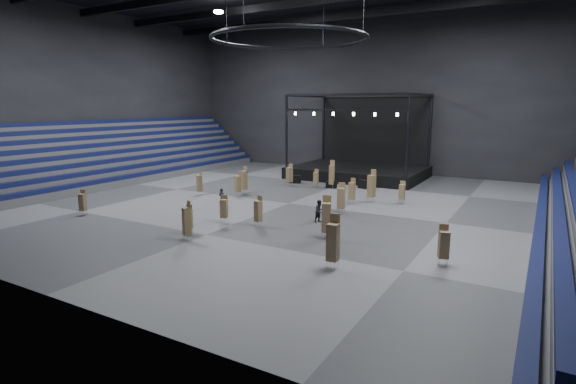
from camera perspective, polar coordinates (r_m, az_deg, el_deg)
The scene contains 30 objects.
floor at distance 37.11m, azimuth 0.15°, elevation -1.45°, with size 50.00×50.00×0.00m, color #555457.
wall_back at distance 55.44m, azimuth 11.27°, elevation 11.84°, with size 50.00×0.20×18.00m, color black.
wall_front at distance 20.84m, azimuth -30.70°, elevation 12.19°, with size 50.00×0.20×18.00m, color black.
wall_left at distance 53.29m, azimuth -24.34°, elevation 11.13°, with size 0.20×42.00×18.00m, color black.
bleachers_left at distance 52.01m, azimuth -22.37°, elevation 3.26°, with size 7.20×40.00×6.40m.
stage at distance 51.38m, azimuth 9.22°, elevation 3.55°, with size 14.00×10.00×9.20m.
truss_ring at distance 36.56m, azimuth 0.17°, elevation 18.86°, with size 12.30×12.30×5.15m.
flight_case_left at distance 46.67m, azimuth 0.88°, elevation 1.65°, with size 1.24×0.62×0.83m, color black.
flight_case_mid at distance 44.04m, azimuth 5.54°, elevation 0.94°, with size 1.02×0.51×0.68m, color black.
flight_case_right at distance 44.24m, azimuth 9.74°, elevation 0.97°, with size 1.24×0.62×0.83m, color black.
chair_stack_0 at distance 44.83m, azimuth 0.19°, elevation 2.27°, with size 0.66×0.66×2.23m.
chair_stack_1 at distance 31.11m, azimuth -8.13°, elevation -2.03°, with size 0.60×0.60×1.96m.
chair_stack_2 at distance 30.02m, azimuth -3.79°, elevation -2.36°, with size 0.49×0.49×2.08m.
chair_stack_3 at distance 27.21m, azimuth 4.91°, elevation -3.14°, with size 0.69×0.69×2.66m.
chair_stack_4 at distance 41.17m, azimuth -5.59°, elevation 1.56°, with size 0.56×0.56×2.51m.
chair_stack_5 at distance 27.47m, azimuth -12.72°, elevation -3.55°, with size 0.57×0.57×2.44m.
chair_stack_6 at distance 37.96m, azimuth 14.28°, elevation 0.06°, with size 0.48×0.48×1.89m.
chair_stack_7 at distance 33.42m, azimuth 6.76°, elevation -0.73°, with size 0.63×0.63×2.37m.
chair_stack_8 at distance 40.05m, azimuth -6.38°, elevation 1.07°, with size 0.57×0.57×2.19m.
chair_stack_9 at distance 43.79m, azimuth 5.58°, elevation 2.27°, with size 0.56×0.56×2.74m.
chair_stack_10 at distance 24.05m, azimuth 19.17°, elevation -6.25°, with size 0.64×0.64×2.13m.
chair_stack_11 at distance 36.99m, azimuth 8.12°, elevation 0.18°, with size 0.49×0.49×2.16m.
chair_stack_12 at distance 22.28m, azimuth 5.74°, elevation -6.23°, with size 0.57×0.57×2.79m.
chair_stack_13 at distance 38.00m, azimuth 10.57°, elevation 0.83°, with size 0.68×0.68×2.74m.
chair_stack_14 at distance 36.29m, azimuth -24.64°, elevation -1.14°, with size 0.53×0.53×1.90m.
chair_stack_15 at distance 41.11m, azimuth -11.19°, elevation 1.16°, with size 0.56×0.56×2.17m.
chair_stack_16 at distance 43.87m, azimuth 3.57°, elevation 1.79°, with size 0.44×0.44×1.87m.
chair_stack_17 at distance 28.87m, azimuth -12.54°, elevation -3.31°, with size 0.50×0.50×1.88m.
man_center at distance 35.69m, azimuth -8.39°, elevation -0.78°, with size 0.58×0.38×1.58m, color black.
crew_member at distance 31.15m, azimuth 4.04°, elevation -2.43°, with size 0.77×0.60×1.58m, color black.
Camera 1 is at (18.03, -31.42, 8.04)m, focal length 28.00 mm.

